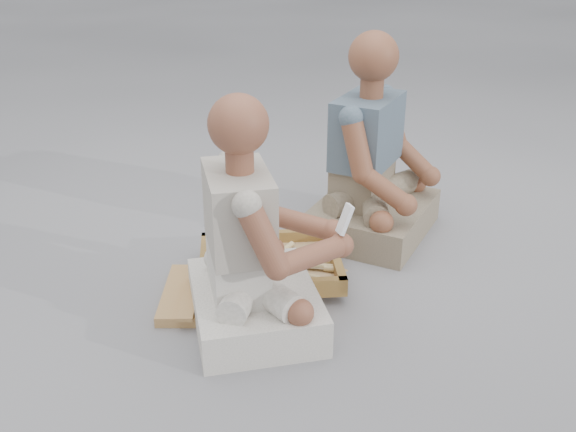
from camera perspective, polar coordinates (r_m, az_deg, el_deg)
name	(u,v)px	position (r m, az deg, el deg)	size (l,w,h in m)	color
ground	(309,309)	(2.41, 1.90, -8.23)	(60.00, 60.00, 0.00)	gray
carved_panel	(241,294)	(2.46, -4.22, -6.95)	(0.59, 0.39, 0.04)	#A78140
tool_tray	(270,265)	(2.56, -1.61, -4.38)	(0.65, 0.57, 0.07)	brown
chisel_0	(253,256)	(2.62, -3.17, -3.54)	(0.13, 0.20, 0.02)	silver
chisel_1	(285,249)	(2.65, -0.26, -2.96)	(0.18, 0.15, 0.02)	silver
chisel_2	(319,266)	(2.53, 2.73, -4.45)	(0.20, 0.12, 0.02)	silver
chisel_3	(305,266)	(2.52, 1.48, -4.50)	(0.22, 0.06, 0.02)	silver
chisel_4	(278,277)	(2.47, -0.90, -5.42)	(0.22, 0.07, 0.02)	silver
chisel_5	(312,259)	(2.58, 2.14, -3.86)	(0.21, 0.11, 0.02)	silver
chisel_6	(259,239)	(2.72, -2.62, -2.06)	(0.06, 0.22, 0.02)	silver
chisel_7	(327,269)	(2.51, 3.52, -4.69)	(0.20, 0.13, 0.02)	silver
chisel_8	(266,258)	(2.57, -1.97, -3.77)	(0.14, 0.19, 0.02)	silver
chisel_9	(306,275)	(2.45, 1.64, -5.30)	(0.16, 0.17, 0.02)	silver
chisel_10	(261,263)	(2.57, -2.41, -4.18)	(0.20, 0.13, 0.02)	silver
chisel_11	(324,263)	(2.57, 3.21, -4.17)	(0.22, 0.05, 0.02)	silver
wood_chip_0	(323,246)	(2.84, 3.16, -2.68)	(0.02, 0.01, 0.00)	tan
wood_chip_1	(318,303)	(2.44, 2.64, -7.72)	(0.02, 0.01, 0.00)	tan
wood_chip_2	(279,232)	(2.97, -0.76, -1.39)	(0.02, 0.01, 0.00)	tan
wood_chip_3	(313,311)	(2.40, 2.23, -8.43)	(0.02, 0.01, 0.00)	tan
wood_chip_4	(299,235)	(2.94, 1.01, -1.66)	(0.02, 0.01, 0.00)	tan
wood_chip_5	(274,239)	(2.89, -1.23, -2.09)	(0.02, 0.01, 0.00)	tan
wood_chip_6	(226,270)	(2.67, -5.52, -4.77)	(0.02, 0.01, 0.00)	tan
wood_chip_7	(302,313)	(2.38, 1.27, -8.59)	(0.02, 0.01, 0.00)	tan
wood_chip_8	(208,250)	(2.83, -7.14, -3.02)	(0.02, 0.01, 0.00)	tan
wood_chip_9	(327,284)	(2.56, 3.47, -6.04)	(0.02, 0.01, 0.00)	tan
wood_chip_10	(329,272)	(2.64, 3.63, -4.96)	(0.02, 0.01, 0.00)	tan
wood_chip_11	(202,295)	(2.51, -7.64, -6.99)	(0.02, 0.01, 0.00)	tan
wood_chip_12	(345,271)	(2.66, 5.08, -4.85)	(0.02, 0.01, 0.00)	tan
wood_chip_13	(284,236)	(2.92, -0.40, -1.81)	(0.02, 0.01, 0.00)	tan
craftsman	(252,252)	(2.19, -3.20, -3.22)	(0.59, 0.59, 0.84)	silver
companion	(373,171)	(2.87, 7.55, 4.02)	(0.74, 0.73, 0.91)	gray
mobile_phone	(345,219)	(2.16, 5.09, -0.28)	(0.05, 0.04, 0.10)	white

